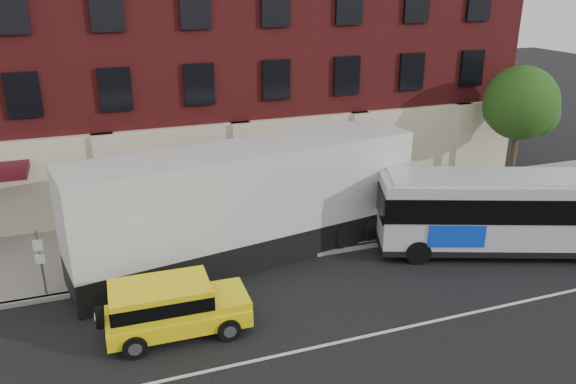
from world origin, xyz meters
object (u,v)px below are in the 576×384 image
object	(u,v)px
yellow_suv	(170,305)
shipping_container	(249,204)
sign_pole	(41,260)
street_tree	(521,106)
city_bus	(530,210)

from	to	relation	value
yellow_suv	shipping_container	bearing A→B (deg)	48.57
yellow_suv	shipping_container	size ratio (longest dim) A/B	0.33
sign_pole	yellow_suv	size ratio (longest dim) A/B	0.55
sign_pole	yellow_suv	distance (m)	5.15
street_tree	city_bus	size ratio (longest dim) A/B	0.52
sign_pole	street_tree	size ratio (longest dim) A/B	0.40
street_tree	city_bus	world-z (taller)	street_tree
street_tree	shipping_container	world-z (taller)	street_tree
sign_pole	street_tree	world-z (taller)	street_tree
yellow_suv	street_tree	bearing A→B (deg)	20.50
sign_pole	street_tree	distance (m)	22.49
sign_pole	city_bus	size ratio (longest dim) A/B	0.21
street_tree	city_bus	bearing A→B (deg)	-125.09
city_bus	shipping_container	distance (m)	10.97
city_bus	yellow_suv	size ratio (longest dim) A/B	2.59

